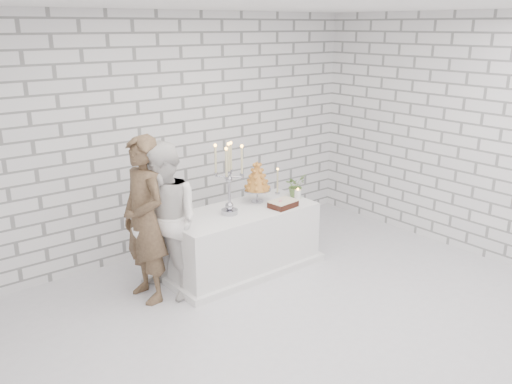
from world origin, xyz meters
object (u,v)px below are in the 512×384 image
object	(u,v)px
groom	(144,220)
candelabra	(229,179)
cake_table	(242,240)
bride	(165,222)
croquembouche	(257,182)

from	to	relation	value
groom	candelabra	xyz separation A→B (m)	(1.03, -0.08, 0.28)
cake_table	bride	xyz separation A→B (m)	(-1.03, -0.03, 0.47)
bride	candelabra	xyz separation A→B (m)	(0.84, 0.01, 0.32)
bride	candelabra	distance (m)	0.90
groom	candelabra	size ratio (longest dim) A/B	2.12
bride	croquembouche	bearing A→B (deg)	87.63
cake_table	croquembouche	distance (m)	0.73
groom	bride	bearing A→B (deg)	62.31
candelabra	croquembouche	bearing A→B (deg)	14.82
groom	bride	distance (m)	0.22
cake_table	candelabra	distance (m)	0.82
bride	croquembouche	world-z (taller)	bride
groom	croquembouche	world-z (taller)	groom
groom	croquembouche	xyz separation A→B (m)	(1.55, 0.05, 0.12)
croquembouche	candelabra	bearing A→B (deg)	-165.18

